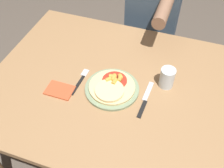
# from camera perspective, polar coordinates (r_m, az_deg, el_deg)

# --- Properties ---
(ground_plane) EXTENTS (8.00, 8.00, 0.00)m
(ground_plane) POSITION_cam_1_polar(r_m,az_deg,el_deg) (1.86, -0.43, -15.03)
(ground_plane) COLOR brown
(dining_table) EXTENTS (1.16, 0.95, 0.73)m
(dining_table) POSITION_cam_1_polar(r_m,az_deg,el_deg) (1.34, -0.58, -2.66)
(dining_table) COLOR #9E754C
(dining_table) RESTS_ON ground_plane
(plate) EXTENTS (0.25, 0.25, 0.01)m
(plate) POSITION_cam_1_polar(r_m,az_deg,el_deg) (1.23, 0.00, -1.03)
(plate) COLOR gray
(plate) RESTS_ON dining_table
(pizza) EXTENTS (0.22, 0.22, 0.04)m
(pizza) POSITION_cam_1_polar(r_m,az_deg,el_deg) (1.21, -0.03, -0.53)
(pizza) COLOR #E0C689
(pizza) RESTS_ON plate
(fork) EXTENTS (0.03, 0.18, 0.00)m
(fork) POSITION_cam_1_polar(r_m,az_deg,el_deg) (1.28, -6.80, 0.89)
(fork) COLOR black
(fork) RESTS_ON dining_table
(knife) EXTENTS (0.03, 0.22, 0.00)m
(knife) POSITION_cam_1_polar(r_m,az_deg,el_deg) (1.20, 7.25, -3.41)
(knife) COLOR black
(knife) RESTS_ON dining_table
(drinking_glass) EXTENTS (0.07, 0.07, 0.10)m
(drinking_glass) POSITION_cam_1_polar(r_m,az_deg,el_deg) (1.24, 11.90, 1.35)
(drinking_glass) COLOR silver
(drinking_glass) RESTS_ON dining_table
(napkin) EXTENTS (0.13, 0.09, 0.01)m
(napkin) POSITION_cam_1_polar(r_m,az_deg,el_deg) (1.25, -11.31, -1.32)
(napkin) COLOR #C6512D
(napkin) RESTS_ON dining_table
(person_diner) EXTENTS (0.32, 0.52, 1.24)m
(person_diner) POSITION_cam_1_polar(r_m,az_deg,el_deg) (1.76, 9.01, 15.32)
(person_diner) COLOR #2D2D38
(person_diner) RESTS_ON ground_plane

